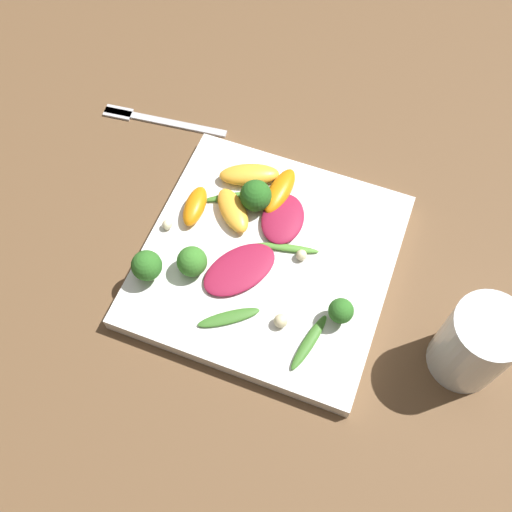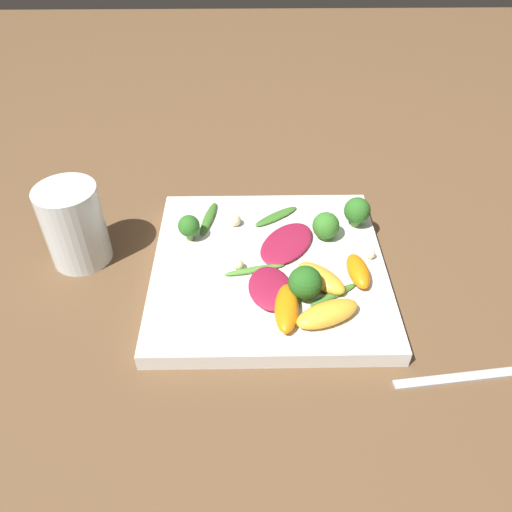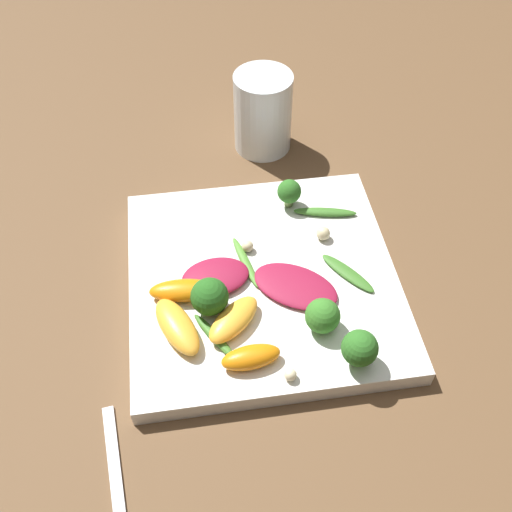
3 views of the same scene
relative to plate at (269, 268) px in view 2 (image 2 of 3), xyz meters
The scene contains 21 objects.
ground_plane 0.01m from the plate, ahead, with size 2.40×2.40×0.00m, color brown.
plate is the anchor object (origin of this frame).
drinking_glass 0.26m from the plate, behind, with size 0.08×0.08×0.11m.
fork 0.29m from the plate, 33.96° to the right, with size 0.19×0.04×0.01m.
radicchio_leaf_0 0.06m from the plate, 94.77° to the right, with size 0.06×0.08×0.01m.
radicchio_leaf_1 0.04m from the plate, 52.18° to the left, with size 0.10×0.11×0.01m.
orange_segment_0 0.08m from the plate, 33.03° to the right, with size 0.07×0.07×0.02m.
orange_segment_1 0.09m from the plate, 79.21° to the right, with size 0.03×0.08×0.02m.
orange_segment_2 0.12m from the plate, 14.89° to the right, with size 0.03×0.06×0.02m.
orange_segment_3 0.12m from the plate, 57.59° to the right, with size 0.09×0.06×0.02m.
broccoli_floret_0 0.12m from the plate, 155.30° to the left, with size 0.03×0.03×0.04m.
broccoli_floret_1 0.08m from the plate, 57.41° to the right, with size 0.04×0.04×0.04m.
broccoli_floret_2 0.15m from the plate, 31.38° to the left, with size 0.04×0.04×0.04m.
broccoli_floret_3 0.10m from the plate, 32.33° to the left, with size 0.04×0.04×0.04m.
arugula_sprig_0 0.03m from the plate, 137.45° to the right, with size 0.08×0.03×0.01m.
arugula_sprig_1 0.10m from the plate, 39.76° to the right, with size 0.07×0.04×0.01m.
arugula_sprig_2 0.12m from the plate, 132.75° to the left, with size 0.03×0.08×0.01m.
arugula_sprig_3 0.10m from the plate, 81.65° to the left, with size 0.07×0.06×0.01m.
macadamia_nut_0 0.09m from the plate, 119.62° to the left, with size 0.02×0.02×0.02m.
macadamia_nut_1 0.13m from the plate, ahead, with size 0.01×0.01×0.01m.
macadamia_nut_2 0.04m from the plate, 162.86° to the right, with size 0.01×0.01×0.01m.
Camera 2 is at (-0.02, -0.48, 0.46)m, focal length 35.00 mm.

